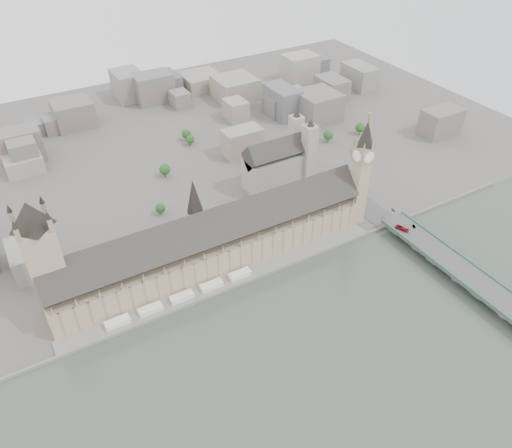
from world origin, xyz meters
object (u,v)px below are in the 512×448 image
elizabeth_tower (362,166)px  red_bus_north (402,229)px  victoria_tower (43,257)px  westminster_bridge (453,268)px  car_approach (393,210)px  palace_of_westminster (213,242)px  westminster_abbey (280,163)px  car_silver (414,226)px

elizabeth_tower → red_bus_north: elizabeth_tower is taller
victoria_tower → westminster_bridge: size_ratio=0.31×
westminster_bridge → car_approach: bearing=85.1°
palace_of_westminster → red_bus_north: size_ratio=22.63×
westminster_abbey → car_silver: 143.60m
palace_of_westminster → elizabeth_tower: elizabeth_tower is taller
victoria_tower → westminster_bridge: bearing=-21.8°
red_bus_north → car_silver: size_ratio=2.63×
victoria_tower → car_approach: bearing=-6.8°
palace_of_westminster → elizabeth_tower: size_ratio=2.47×
red_bus_north → palace_of_westminster: bearing=138.4°
car_silver → elizabeth_tower: bearing=147.8°
red_bus_north → victoria_tower: bearing=145.2°
red_bus_north → car_silver: (12.15, -1.98, -0.90)m
westminster_abbey → car_silver: bearing=-66.6°
car_silver → car_approach: (1.05, 27.29, 0.03)m
westminster_bridge → car_silver: (5.75, 51.38, 5.86)m
victoria_tower → westminster_abbey: 244.79m
palace_of_westminster → car_silver: size_ratio=59.42×
palace_of_westminster → victoria_tower: size_ratio=2.65×
westminster_abbey → car_approach: (57.87, -103.84, -14.07)m
westminster_bridge → westminster_abbey: westminster_abbey is taller
palace_of_westminster → westminster_bridge: bearing=-33.5°
red_bus_north → westminster_bridge: bearing=-105.7°
westminster_bridge → westminster_abbey: 190.56m
elizabeth_tower → westminster_abbey: bearing=107.3°
westminster_abbey → car_approach: size_ratio=12.93×
elizabeth_tower → westminster_bridge: bearing=-75.9°
car_approach → elizabeth_tower: bearing=160.7°
car_silver → victoria_tower: bearing=-168.3°
palace_of_westminster → victoria_tower: 126.41m
car_approach → red_bus_north: bearing=-108.2°
elizabeth_tower → car_approach: bearing=-28.7°
elizabeth_tower → westminster_bridge: elizabeth_tower is taller
car_approach → westminster_abbey: bearing=128.5°
car_silver → car_approach: 27.31m
victoria_tower → elizabeth_tower: bearing=-4.0°
elizabeth_tower → car_silver: (29.75, -44.12, -47.10)m
car_silver → car_approach: car_approach is taller
westminster_abbey → car_silver: (56.82, -131.12, -14.10)m
palace_of_westminster → car_approach: 171.59m
victoria_tower → car_approach: size_ratio=19.02×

